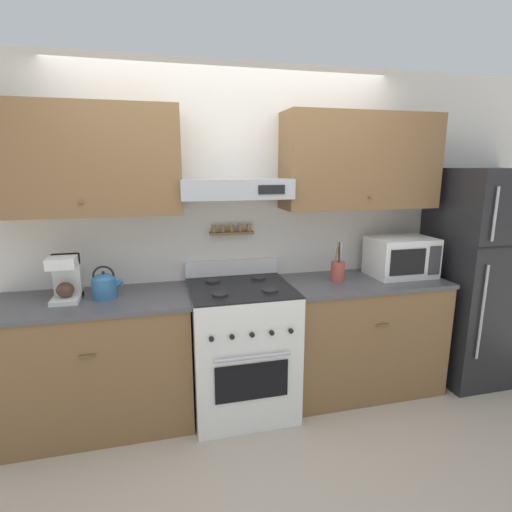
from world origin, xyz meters
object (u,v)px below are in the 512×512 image
object	(u,v)px
utensil_crock	(338,270)
refrigerator	(482,276)
stove_range	(241,347)
coffee_maker	(66,277)
tea_kettle	(105,285)
microwave	(401,257)

from	to	relation	value
utensil_crock	refrigerator	bearing A→B (deg)	-2.24
stove_range	refrigerator	xyz separation A→B (m)	(2.09, 0.01, 0.41)
refrigerator	coffee_maker	size ratio (longest dim) A/B	5.91
stove_range	refrigerator	size ratio (longest dim) A/B	0.60
tea_kettle	microwave	xyz separation A→B (m)	(2.27, 0.02, 0.07)
stove_range	microwave	size ratio (longest dim) A/B	2.16
refrigerator	utensil_crock	size ratio (longest dim) A/B	5.88
microwave	stove_range	bearing A→B (deg)	-176.73
utensil_crock	coffee_maker	bearing A→B (deg)	179.04
tea_kettle	microwave	distance (m)	2.27
tea_kettle	utensil_crock	distance (m)	1.71
refrigerator	microwave	size ratio (longest dim) A/B	3.60
refrigerator	microwave	world-z (taller)	refrigerator
stove_range	utensil_crock	size ratio (longest dim) A/B	3.53
coffee_maker	tea_kettle	bearing A→B (deg)	-7.69
tea_kettle	microwave	bearing A→B (deg)	0.45
utensil_crock	microwave	bearing A→B (deg)	1.82
microwave	utensil_crock	distance (m)	0.57
stove_range	tea_kettle	bearing A→B (deg)	176.35
stove_range	microwave	xyz separation A→B (m)	(1.34, 0.08, 0.60)
coffee_maker	microwave	size ratio (longest dim) A/B	0.61
refrigerator	microwave	xyz separation A→B (m)	(-0.75, 0.07, 0.19)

